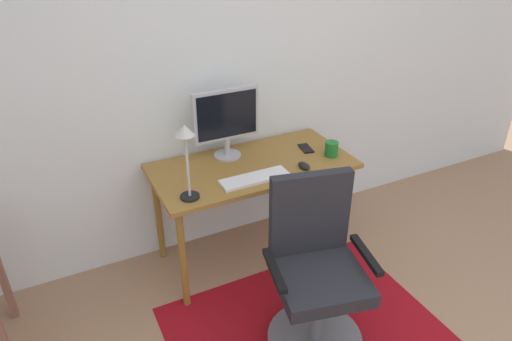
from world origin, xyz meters
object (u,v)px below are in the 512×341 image
object	(u,v)px
computer_mouse	(304,166)
monitor	(226,118)
desk	(253,175)
cell_phone	(306,148)
keyboard	(255,178)
office_chair	(315,282)
desk_lamp	(186,146)
coffee_cup	(331,149)

from	to	relation	value
computer_mouse	monitor	bearing A→B (deg)	134.53
desk	cell_phone	size ratio (longest dim) A/B	9.22
monitor	keyboard	world-z (taller)	monitor
cell_phone	office_chair	bearing A→B (deg)	-108.01
computer_mouse	desk_lamp	distance (m)	0.82
desk	computer_mouse	bearing A→B (deg)	-36.02
coffee_cup	desk_lamp	world-z (taller)	desk_lamp
keyboard	office_chair	bearing A→B (deg)	-85.50
coffee_cup	desk_lamp	distance (m)	1.05
desk	keyboard	world-z (taller)	keyboard
keyboard	office_chair	xyz separation A→B (m)	(0.05, -0.63, -0.33)
office_chair	coffee_cup	bearing A→B (deg)	64.16
computer_mouse	desk	bearing A→B (deg)	143.98
computer_mouse	cell_phone	xyz separation A→B (m)	(0.16, 0.23, -0.01)
desk	computer_mouse	distance (m)	0.34
monitor	computer_mouse	distance (m)	0.58
cell_phone	office_chair	xyz separation A→B (m)	(-0.45, -0.85, -0.33)
desk	coffee_cup	world-z (taller)	coffee_cup
coffee_cup	office_chair	distance (m)	0.95
computer_mouse	keyboard	bearing A→B (deg)	178.58
desk	monitor	bearing A→B (deg)	119.00
coffee_cup	office_chair	world-z (taller)	office_chair
desk	monitor	world-z (taller)	monitor
coffee_cup	cell_phone	xyz separation A→B (m)	(-0.10, 0.16, -0.04)
office_chair	cell_phone	bearing A→B (deg)	74.66
coffee_cup	office_chair	size ratio (longest dim) A/B	0.10
computer_mouse	coffee_cup	size ratio (longest dim) A/B	1.04
desk	computer_mouse	size ratio (longest dim) A/B	12.41
keyboard	computer_mouse	distance (m)	0.34
keyboard	office_chair	size ratio (longest dim) A/B	0.43
keyboard	desk_lamp	world-z (taller)	desk_lamp
coffee_cup	cell_phone	distance (m)	0.19
coffee_cup	desk_lamp	size ratio (longest dim) A/B	0.22
desk	coffee_cup	size ratio (longest dim) A/B	12.96
desk_lamp	cell_phone	bearing A→B (deg)	14.58
desk_lamp	desk	bearing A→B (deg)	22.53
coffee_cup	keyboard	bearing A→B (deg)	-174.29
coffee_cup	desk	bearing A→B (deg)	166.36
monitor	keyboard	bearing A→B (deg)	-86.39
desk	computer_mouse	xyz separation A→B (m)	(0.27, -0.19, 0.10)
computer_mouse	coffee_cup	bearing A→B (deg)	15.04
monitor	computer_mouse	world-z (taller)	monitor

